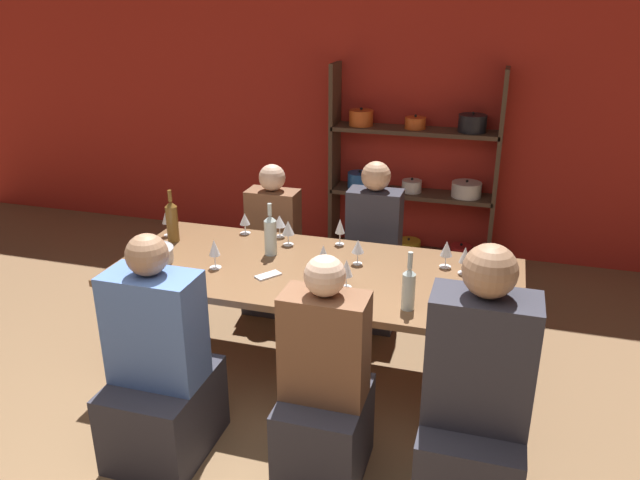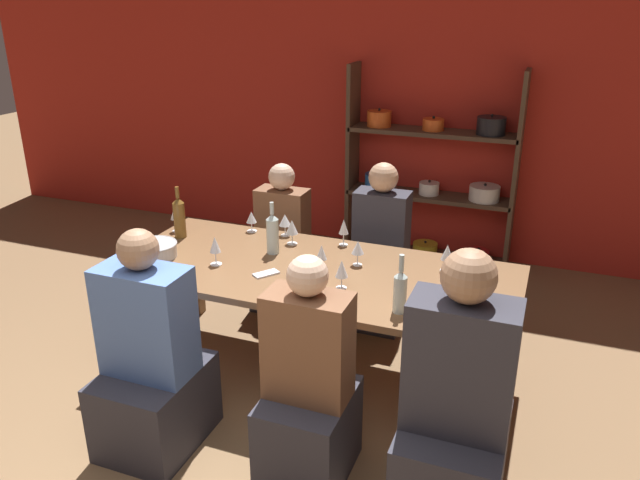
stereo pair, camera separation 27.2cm
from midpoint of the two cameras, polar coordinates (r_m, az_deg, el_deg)
name	(u,v)px [view 1 (the left image)]	position (r m, az deg, el deg)	size (l,w,h in m)	color
wall_back_red	(374,101)	(5.70, 3.57, 12.53)	(8.80, 0.06, 2.70)	red
shelf_unit	(413,181)	(5.58, 7.10, 5.34)	(1.46, 0.30, 1.70)	#4C3828
dining_table	(315,281)	(3.73, -2.53, -3.77)	(2.39, 1.03, 0.72)	brown
mixing_bowl	(151,254)	(3.95, -17.12, -1.29)	(0.28, 0.28, 0.09)	#B7BABC
wine_bottle_green	(409,287)	(3.21, 5.71, -4.37)	(0.07, 0.07, 0.32)	#B2C6C1
wine_bottle_dark	(172,221)	(4.22, -15.19, 1.69)	(0.08, 0.08, 0.35)	brown
wine_bottle_amber	(270,234)	(3.88, -6.56, 0.50)	(0.08, 0.08, 0.34)	#B2C6C1
wine_glass_red_a	(358,247)	(3.73, 1.41, -0.67)	(0.07, 0.07, 0.16)	white
wine_glass_red_b	(166,218)	(4.33, -15.63, 1.97)	(0.06, 0.06, 0.18)	white
wine_glass_white_a	(245,220)	(4.27, -8.71, 1.81)	(0.07, 0.07, 0.14)	white
wine_glass_red_c	(465,256)	(3.67, 11.07, -1.47)	(0.07, 0.07, 0.16)	white
wine_glass_red_d	(323,253)	(3.62, -1.85, -1.25)	(0.06, 0.06, 0.17)	white
wine_glass_red_e	(346,269)	(3.43, 0.17, -2.69)	(0.07, 0.07, 0.17)	white
wine_glass_red_f	(279,222)	(4.18, -5.59, 1.65)	(0.08, 0.08, 0.15)	white
wine_glass_empty_a	(288,228)	(4.03, -4.87, 1.06)	(0.08, 0.08, 0.16)	white
wine_glass_white_b	(481,267)	(3.49, 12.41, -2.46)	(0.07, 0.07, 0.19)	white
wine_glass_red_g	(214,249)	(3.75, -11.70, -0.82)	(0.07, 0.07, 0.18)	white
wine_glass_empty_b	(447,249)	(3.74, 9.47, -0.87)	(0.07, 0.07, 0.17)	white
wine_glass_red_h	(340,227)	(4.02, -0.09, 1.17)	(0.06, 0.06, 0.18)	white
cell_phone	(268,275)	(3.63, -6.91, -3.26)	(0.14, 0.16, 0.01)	silver
person_near_a	(474,420)	(2.92, 11.19, -15.94)	(0.45, 0.56, 1.32)	#2D2D38
person_far_a	(274,256)	(4.71, -5.85, -1.46)	(0.37, 0.47, 1.11)	#2D2D38
person_near_b	(161,378)	(3.36, -16.69, -12.06)	(0.46, 0.57, 1.21)	#2D2D38
person_far_b	(373,264)	(4.47, 3.14, -2.21)	(0.37, 0.47, 1.19)	#2D2D38
person_near_c	(324,400)	(3.08, -2.20, -14.48)	(0.40, 0.50, 1.18)	#2D2D38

